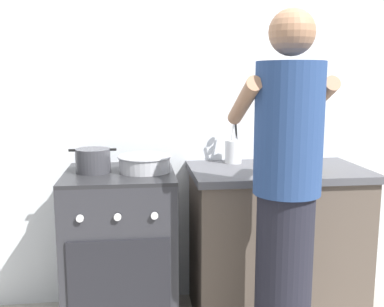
# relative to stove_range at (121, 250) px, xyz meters

# --- Properties ---
(back_wall) EXTENTS (3.20, 0.10, 2.50)m
(back_wall) POSITION_rel_stove_range_xyz_m (0.55, 0.35, 0.80)
(back_wall) COLOR silver
(back_wall) RESTS_ON ground
(countertop) EXTENTS (1.00, 0.60, 0.90)m
(countertop) POSITION_rel_stove_range_xyz_m (0.90, 0.00, 0.00)
(countertop) COLOR brown
(countertop) RESTS_ON ground
(stove_range) EXTENTS (0.60, 0.62, 0.90)m
(stove_range) POSITION_rel_stove_range_xyz_m (0.00, 0.00, 0.00)
(stove_range) COLOR #2D2D33
(stove_range) RESTS_ON ground
(pot) EXTENTS (0.25, 0.19, 0.13)m
(pot) POSITION_rel_stove_range_xyz_m (-0.14, 0.01, 0.52)
(pot) COLOR #38383D
(pot) RESTS_ON stove_range
(mixing_bowl) EXTENTS (0.30, 0.30, 0.09)m
(mixing_bowl) POSITION_rel_stove_range_xyz_m (0.14, -0.00, 0.50)
(mixing_bowl) COLOR #B7B7BC
(mixing_bowl) RESTS_ON stove_range
(utensil_crock) EXTENTS (0.10, 0.10, 0.33)m
(utensil_crock) POSITION_rel_stove_range_xyz_m (0.68, 0.19, 0.54)
(utensil_crock) COLOR silver
(utensil_crock) RESTS_ON countertop
(spice_bottle) EXTENTS (0.04, 0.04, 0.08)m
(spice_bottle) POSITION_rel_stove_range_xyz_m (0.96, -0.03, 0.49)
(spice_bottle) COLOR silver
(spice_bottle) RESTS_ON countertop
(oil_bottle) EXTENTS (0.06, 0.06, 0.22)m
(oil_bottle) POSITION_rel_stove_range_xyz_m (1.08, -0.09, 0.54)
(oil_bottle) COLOR gold
(oil_bottle) RESTS_ON countertop
(person) EXTENTS (0.41, 0.50, 1.70)m
(person) POSITION_rel_stove_range_xyz_m (0.76, -0.55, 0.41)
(person) COLOR black
(person) RESTS_ON ground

